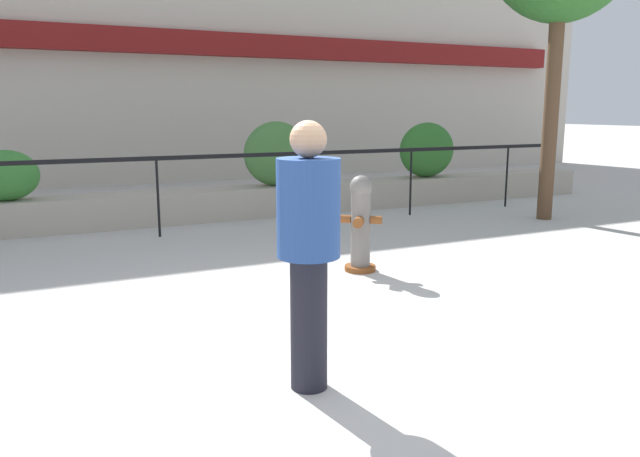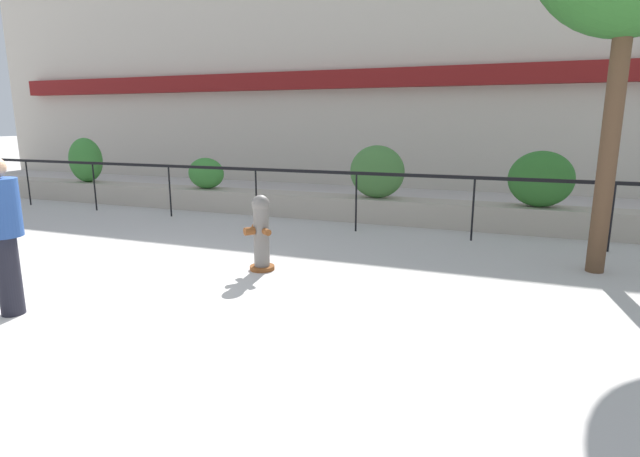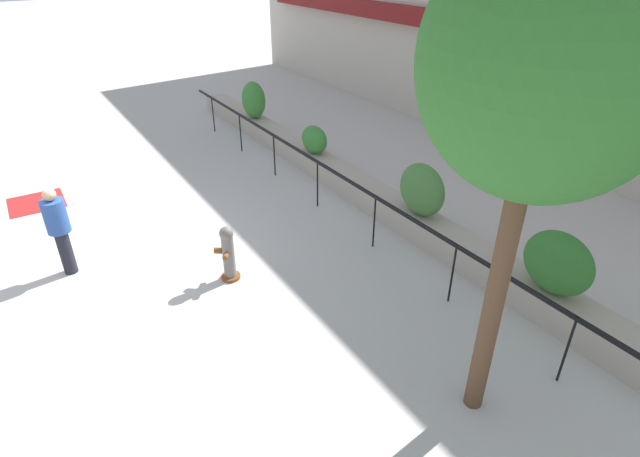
# 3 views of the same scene
# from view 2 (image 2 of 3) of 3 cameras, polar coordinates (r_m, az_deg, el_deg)

# --- Properties ---
(ground_plane) EXTENTS (120.00, 120.00, 0.00)m
(ground_plane) POSITION_cam_2_polar(r_m,az_deg,el_deg) (6.70, -27.41, -7.38)
(ground_plane) COLOR #BCB7B2
(building_facade) EXTENTS (30.00, 1.36, 8.00)m
(building_facade) POSITION_cam_2_polar(r_m,az_deg,el_deg) (16.93, 4.32, 18.63)
(building_facade) COLOR beige
(building_facade) RESTS_ON ground
(planter_wall_low) EXTENTS (18.00, 0.70, 0.50)m
(planter_wall_low) POSITION_cam_2_polar(r_m,az_deg,el_deg) (11.37, -4.65, 2.88)
(planter_wall_low) COLOR #ADA393
(planter_wall_low) RESTS_ON ground
(fence_railing_segment) EXTENTS (15.00, 0.05, 1.15)m
(fence_railing_segment) POSITION_cam_2_polar(r_m,az_deg,el_deg) (10.30, -7.37, 6.15)
(fence_railing_segment) COLOR black
(fence_railing_segment) RESTS_ON ground
(hedge_bush_0) EXTENTS (0.94, 0.70, 1.15)m
(hedge_bush_0) POSITION_cam_2_polar(r_m,az_deg,el_deg) (14.59, -25.21, 7.10)
(hedge_bush_0) COLOR #387F33
(hedge_bush_0) RESTS_ON planter_wall_low
(hedge_bush_1) EXTENTS (0.92, 0.56, 0.73)m
(hedge_bush_1) POSITION_cam_2_polar(r_m,az_deg,el_deg) (12.24, -12.89, 6.18)
(hedge_bush_1) COLOR #387F33
(hedge_bush_1) RESTS_ON planter_wall_low
(hedge_bush_2) EXTENTS (1.16, 0.61, 1.09)m
(hedge_bush_2) POSITION_cam_2_polar(r_m,az_deg,el_deg) (10.50, 6.54, 6.46)
(hedge_bush_2) COLOR #427538
(hedge_bush_2) RESTS_ON planter_wall_low
(hedge_bush_3) EXTENTS (1.17, 0.68, 1.05)m
(hedge_bush_3) POSITION_cam_2_polar(r_m,az_deg,el_deg) (10.20, 23.93, 5.18)
(hedge_bush_3) COLOR #2D6B28
(hedge_bush_3) RESTS_ON planter_wall_low
(fire_hydrant) EXTENTS (0.49, 0.49, 1.08)m
(fire_hydrant) POSITION_cam_2_polar(r_m,az_deg,el_deg) (7.07, -6.76, -0.41)
(fire_hydrant) COLOR brown
(fire_hydrant) RESTS_ON ground
(pedestrian) EXTENTS (0.54, 0.54, 1.73)m
(pedestrian) POSITION_cam_2_polar(r_m,az_deg,el_deg) (6.29, -32.57, 0.20)
(pedestrian) COLOR black
(pedestrian) RESTS_ON ground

